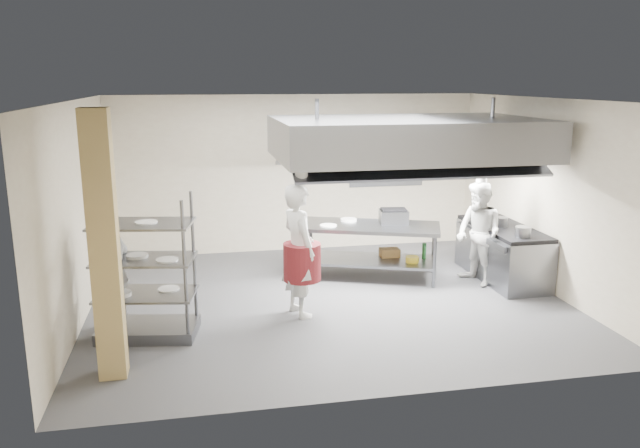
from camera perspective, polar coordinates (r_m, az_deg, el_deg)
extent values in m
plane|color=#3C3C3F|center=(9.54, 0.79, -7.00)|extent=(7.00, 7.00, 0.00)
plane|color=silver|center=(8.96, 0.86, 11.32)|extent=(7.00, 7.00, 0.00)
plane|color=#BEB197|center=(12.04, -2.17, 4.61)|extent=(7.00, 0.00, 7.00)
plane|color=#BEB197|center=(9.08, -21.32, 0.89)|extent=(0.00, 6.00, 6.00)
plane|color=#BEB197|center=(10.43, 20.00, 2.49)|extent=(0.00, 6.00, 6.00)
cube|color=tan|center=(7.16, -19.11, -2.06)|extent=(0.30, 0.30, 3.00)
cube|color=gray|center=(9.73, 7.92, 7.80)|extent=(4.00, 2.50, 0.60)
cube|color=white|center=(9.51, 2.70, 5.85)|extent=(1.60, 0.12, 0.04)
cube|color=white|center=(10.09, 12.72, 5.97)|extent=(1.60, 0.12, 0.04)
cube|color=gray|center=(12.29, 6.29, 4.73)|extent=(1.50, 0.28, 0.04)
cube|color=gray|center=(10.43, 4.57, -0.23)|extent=(2.49, 1.70, 0.06)
cube|color=slate|center=(10.58, 4.52, -3.29)|extent=(2.29, 1.55, 0.04)
cube|color=gray|center=(10.88, 16.32, -2.66)|extent=(0.80, 2.00, 0.84)
cube|color=black|center=(10.77, 16.47, -0.36)|extent=(0.78, 1.96, 0.06)
imported|color=white|center=(8.73, -1.95, -2.41)|extent=(0.64, 0.79, 1.89)
imported|color=white|center=(10.38, 14.31, -0.87)|extent=(0.81, 0.95, 1.69)
imported|color=white|center=(8.41, -18.48, -4.50)|extent=(0.69, 1.06, 1.67)
cube|color=slate|center=(10.53, 6.74, 0.65)|extent=(0.51, 0.42, 0.23)
cube|color=#9C703E|center=(10.71, 6.37, -2.61)|extent=(0.33, 0.23, 0.14)
cylinder|color=gray|center=(10.72, 16.18, 0.20)|extent=(0.23, 0.23, 0.16)
cylinder|color=white|center=(8.41, -15.57, -6.01)|extent=(0.28, 0.28, 0.05)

